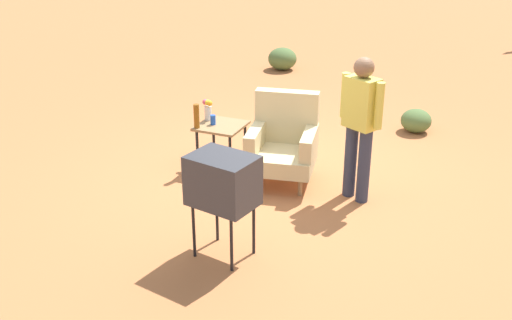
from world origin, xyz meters
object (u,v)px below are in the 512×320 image
side_table (221,131)px  bottle_tall_amber (197,116)px  soda_can_blue (213,120)px  flower_vase (208,109)px  tv_on_stand (223,181)px  person_standing (360,121)px  armchair (283,142)px

side_table → bottle_tall_amber: (-0.22, -0.21, 0.23)m
side_table → soda_can_blue: bearing=-160.9°
soda_can_blue → flower_vase: bearing=137.1°
side_table → flower_vase: (-0.23, 0.09, 0.23)m
tv_on_stand → person_standing: 1.88m
person_standing → tv_on_stand: bearing=-117.1°
bottle_tall_amber → soda_can_blue: bottle_tall_amber is taller
tv_on_stand → person_standing: person_standing is taller
side_table → tv_on_stand: (0.92, -1.83, 0.28)m
side_table → flower_vase: flower_vase is taller
tv_on_stand → flower_vase: bearing=120.8°
tv_on_stand → soda_can_blue: tv_on_stand is taller
bottle_tall_amber → side_table: bearing=43.7°
side_table → soda_can_blue: (-0.09, -0.03, 0.14)m
person_standing → flower_vase: (-2.00, 0.25, -0.21)m
armchair → bottle_tall_amber: (-1.06, -0.18, 0.23)m
person_standing → soda_can_blue: 1.89m
flower_vase → armchair: bearing=-6.7°
armchair → person_standing: (0.93, -0.13, 0.44)m
bottle_tall_amber → soda_can_blue: size_ratio=2.46×
bottle_tall_amber → tv_on_stand: bearing=-54.8°
armchair → bottle_tall_amber: 1.10m
armchair → tv_on_stand: 1.82m
person_standing → soda_can_blue: size_ratio=13.44×
tv_on_stand → side_table: bearing=116.6°
side_table → bottle_tall_amber: bearing=-136.3°
armchair → flower_vase: bearing=173.3°
soda_can_blue → side_table: bearing=19.1°
person_standing → flower_vase: bearing=172.7°
person_standing → bottle_tall_amber: size_ratio=5.47×
tv_on_stand → person_standing: bearing=62.9°
flower_vase → tv_on_stand: bearing=-59.2°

